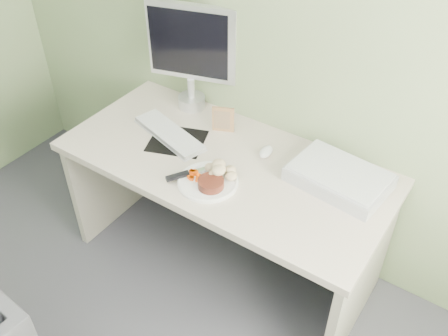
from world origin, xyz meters
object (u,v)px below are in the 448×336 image
Objects in this scene: scanner at (339,178)px; plate at (208,182)px; monitor at (192,52)px; desk at (224,189)px.

plate is at bearing -140.28° from scanner.
plate is 0.73m from monitor.
monitor is (-0.93, 0.16, 0.29)m from scanner.
desk is 2.81× the size of monitor.
scanner is at bearing 16.19° from desk.
plate is 0.49× the size of monitor.
plate is 0.65× the size of scanner.
scanner is (0.52, 0.15, 0.22)m from desk.
desk is at bearing 99.65° from plate.
plate reaches higher than desk.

